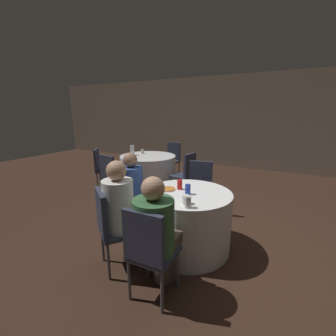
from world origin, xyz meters
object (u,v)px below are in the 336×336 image
(chair_far_southwest, at_px, (101,166))
(soda_can_red, at_px, (180,185))
(person_green_jacket, at_px, (157,233))
(chair_near_south, at_px, (149,248))
(chair_far_south, at_px, (111,174))
(soda_can_silver, at_px, (188,202))
(table_near, at_px, (187,220))
(chair_far_north, at_px, (172,157))
(table_far, at_px, (148,172))
(chair_near_west, at_px, (126,194))
(person_white_shirt, at_px, (125,214))
(chair_near_north, at_px, (200,184))
(soda_can_blue, at_px, (188,189))
(pizza_plate_near, at_px, (167,189))
(bottle_far, at_px, (132,150))
(chair_near_southwest, at_px, (110,223))
(chair_far_east, at_px, (186,172))
(person_blue_shirt, at_px, (136,194))

(chair_far_southwest, xyz_separation_m, soda_can_red, (2.45, -1.10, 0.26))
(person_green_jacket, xyz_separation_m, soda_can_red, (-0.17, 0.86, 0.20))
(chair_near_south, relative_size, chair_far_south, 1.00)
(chair_far_southwest, relative_size, soda_can_silver, 7.59)
(table_near, xyz_separation_m, chair_far_north, (-1.65, 2.80, 0.18))
(table_far, relative_size, chair_near_west, 1.35)
(person_white_shirt, bearing_deg, chair_near_north, 116.07)
(chair_far_southwest, relative_size, soda_can_blue, 7.59)
(pizza_plate_near, bearing_deg, bottle_far, 137.01)
(soda_can_red, bearing_deg, bottle_far, 140.48)
(chair_near_southwest, xyz_separation_m, soda_can_blue, (0.59, 0.71, 0.26))
(pizza_plate_near, bearing_deg, chair_far_southwest, 152.75)
(chair_far_southwest, xyz_separation_m, pizza_plate_near, (2.32, -1.20, 0.21))
(table_near, distance_m, soda_can_red, 0.46)
(chair_near_southwest, height_order, pizza_plate_near, chair_near_southwest)
(chair_near_west, bearing_deg, table_far, -156.60)
(chair_near_southwest, xyz_separation_m, chair_far_north, (-1.08, 3.57, 0.00))
(chair_near_west, height_order, chair_far_south, same)
(pizza_plate_near, bearing_deg, chair_near_north, 85.41)
(chair_far_southwest, height_order, soda_can_silver, chair_far_southwest)
(person_green_jacket, bearing_deg, bottle_far, 128.40)
(person_white_shirt, bearing_deg, soda_can_blue, 85.92)
(chair_near_north, distance_m, chair_far_south, 1.74)
(person_white_shirt, xyz_separation_m, pizza_plate_near, (0.20, 0.61, 0.14))
(soda_can_silver, distance_m, bottle_far, 3.10)
(chair_far_north, bearing_deg, chair_far_east, 132.35)
(table_far, bearing_deg, person_green_jacket, -55.36)
(person_blue_shirt, distance_m, soda_can_blue, 0.85)
(table_far, bearing_deg, soda_can_silver, -48.67)
(table_far, height_order, person_white_shirt, person_white_shirt)
(chair_near_west, height_order, person_blue_shirt, person_blue_shirt)
(chair_far_north, distance_m, bottle_far, 1.25)
(chair_far_north, distance_m, soda_can_blue, 3.32)
(person_white_shirt, distance_m, bottle_far, 2.85)
(pizza_plate_near, height_order, bottle_far, bottle_far)
(pizza_plate_near, xyz_separation_m, bottle_far, (-1.84, 1.72, 0.10))
(pizza_plate_near, relative_size, soda_can_silver, 1.70)
(pizza_plate_near, bearing_deg, soda_can_silver, -40.55)
(chair_far_north, distance_m, soda_can_silver, 3.71)
(chair_far_south, height_order, soda_can_red, chair_far_south)
(table_near, relative_size, chair_far_south, 1.17)
(soda_can_silver, distance_m, soda_can_blue, 0.39)
(chair_near_southwest, distance_m, soda_can_red, 0.97)
(chair_far_north, distance_m, pizza_plate_near, 3.16)
(chair_near_south, height_order, bottle_far, bottle_far)
(person_green_jacket, xyz_separation_m, bottle_far, (-2.14, 2.48, 0.25))
(table_near, height_order, chair_far_southwest, chair_far_southwest)
(chair_near_north, xyz_separation_m, person_green_jacket, (0.22, -1.74, 0.06))
(chair_far_north, distance_m, person_green_jacket, 3.98)
(soda_can_red, bearing_deg, person_white_shirt, -115.37)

